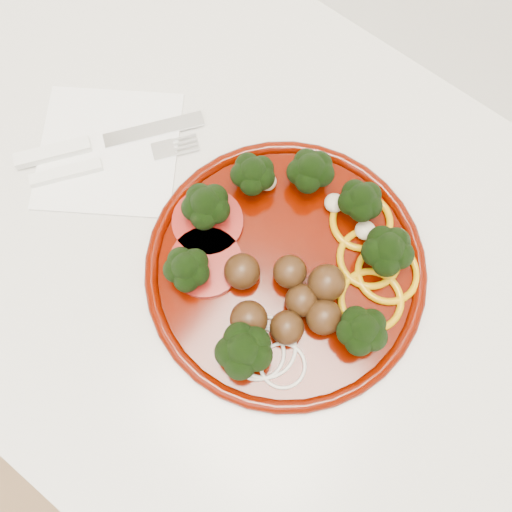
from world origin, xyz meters
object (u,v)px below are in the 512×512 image
Objects in this scene: plate at (288,262)px; napkin at (109,150)px; knife at (85,145)px; fork at (86,168)px.

napkin is (-0.23, -0.01, -0.02)m from plate.
knife is at bearing -148.96° from napkin.
plate is 0.24m from fork.
fork is at bearing -97.00° from knife.
plate is 1.81× the size of fork.
napkin is at bearing -22.66° from knife.
napkin is 0.85× the size of knife.
plate is at bearing -42.73° from fork.
fork is at bearing -169.03° from plate.
plate reaches higher than knife.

